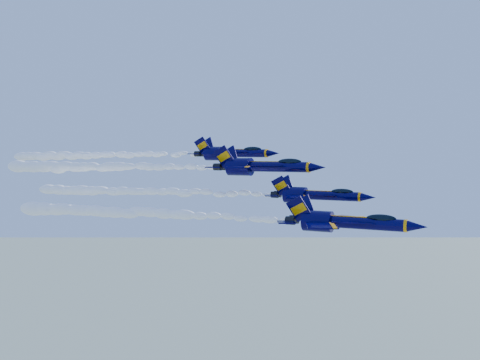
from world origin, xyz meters
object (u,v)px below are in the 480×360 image
at_px(jet_lead, 345,222).
at_px(jet_second, 315,195).
at_px(jet_third, 261,166).
at_px(jet_fourth, 231,153).

xyz_separation_m(jet_lead, jet_second, (-7.08, 8.80, 2.74)).
xyz_separation_m(jet_second, jet_third, (-10.68, 3.33, 4.24)).
xyz_separation_m(jet_third, jet_fourth, (-10.16, 8.52, 2.24)).
bearing_deg(jet_second, jet_fourth, 150.39).
bearing_deg(jet_fourth, jet_third, -39.96).
distance_m(jet_lead, jet_second, 11.63).
distance_m(jet_lead, jet_fourth, 35.94).
bearing_deg(jet_third, jet_lead, -34.34).
height_order(jet_lead, jet_second, jet_second).
distance_m(jet_third, jet_fourth, 13.45).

